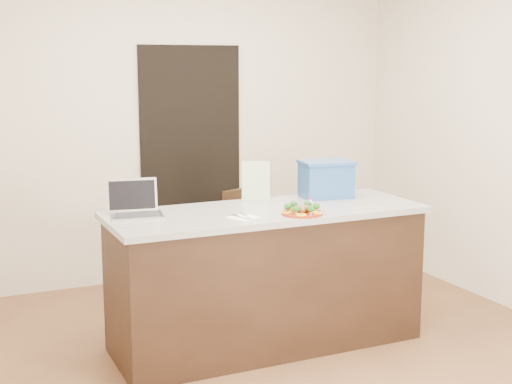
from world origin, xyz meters
name	(u,v)px	position (x,y,z in m)	size (l,w,h in m)	color
ground	(283,357)	(0.00, 0.00, 0.00)	(4.00, 4.00, 0.00)	brown
room_shell	(284,102)	(0.00, 0.00, 1.62)	(4.00, 4.00, 4.00)	white
doorway	(191,162)	(0.10, 1.98, 1.00)	(0.90, 0.02, 2.00)	black
island	(266,277)	(0.00, 0.25, 0.46)	(2.06, 0.76, 0.92)	black
plate	(302,213)	(0.13, 0.01, 0.93)	(0.26, 0.26, 0.02)	maroon
meatballs	(303,209)	(0.14, 0.01, 0.95)	(0.10, 0.10, 0.04)	brown
broccoli	(302,206)	(0.13, 0.01, 0.97)	(0.21, 0.22, 0.04)	#144612
pepper_rings	(302,211)	(0.13, 0.01, 0.94)	(0.26, 0.25, 0.01)	yellow
napkin	(243,217)	(-0.24, 0.06, 0.92)	(0.16, 0.16, 0.01)	white
fork	(239,216)	(-0.26, 0.08, 0.93)	(0.06, 0.17, 0.00)	#AAAAAE
knife	(249,216)	(-0.21, 0.05, 0.93)	(0.02, 0.19, 0.01)	white
yogurt_bottle	(310,204)	(0.26, 0.15, 0.95)	(0.03, 0.03, 0.07)	white
laptop	(135,206)	(-0.82, 0.42, 0.98)	(0.35, 0.30, 0.22)	#AEAFB3
leaflet	(256,181)	(0.06, 0.54, 1.06)	(0.19, 0.00, 0.27)	white
blue_box	(326,179)	(0.56, 0.45, 1.05)	(0.39, 0.31, 0.26)	#285292
chair	(247,238)	(0.24, 1.11, 0.50)	(0.51, 0.52, 0.88)	#351F0F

